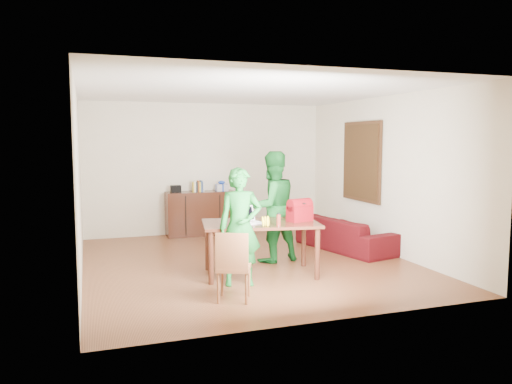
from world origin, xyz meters
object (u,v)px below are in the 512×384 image
object	(u,v)px
bottle	(279,219)
red_bag	(300,212)
sofa	(345,234)
person_far	(272,207)
person_near	(240,227)
chair	(234,280)
table	(260,229)
laptop	(250,220)

from	to	relation	value
bottle	red_bag	xyz separation A→B (m)	(0.44, 0.28, 0.04)
red_bag	sofa	size ratio (longest dim) A/B	0.18
person_far	sofa	size ratio (longest dim) A/B	0.91
person_near	bottle	size ratio (longest dim) A/B	8.64
chair	person_far	distance (m)	2.15
table	chair	size ratio (longest dim) A/B	2.06
person_near	person_far	size ratio (longest dim) A/B	0.90
person_far	sofa	distance (m)	1.70
table	laptop	distance (m)	0.23
chair	bottle	distance (m)	1.20
chair	sofa	size ratio (longest dim) A/B	0.44
person_far	laptop	bearing A→B (deg)	39.11
bottle	red_bag	world-z (taller)	red_bag
chair	red_bag	xyz separation A→B (m)	(1.27, 0.91, 0.65)
laptop	bottle	world-z (taller)	laptop
chair	person_far	world-z (taller)	person_far
person_near	person_far	bearing A→B (deg)	63.27
person_far	bottle	xyz separation A→B (m)	(-0.31, -1.08, -0.02)
bottle	red_bag	distance (m)	0.53
chair	sofa	world-z (taller)	chair
person_near	sofa	xyz separation A→B (m)	(2.42, 1.48, -0.51)
laptop	bottle	xyz separation A→B (m)	(0.31, -0.33, 0.05)
person_far	bottle	world-z (taller)	person_far
bottle	red_bag	bearing A→B (deg)	32.70
red_bag	sofa	distance (m)	1.94
table	chair	xyz separation A→B (m)	(-0.69, -1.00, -0.42)
bottle	sofa	xyz separation A→B (m)	(1.86, 1.46, -0.58)
person_far	table	bearing A→B (deg)	46.65
laptop	bottle	distance (m)	0.46
bottle	sofa	bearing A→B (deg)	38.21
laptop	red_bag	bearing A→B (deg)	-17.61
table	bottle	bearing A→B (deg)	-60.26
laptop	person_far	bearing A→B (deg)	35.91
table	sofa	xyz separation A→B (m)	(1.99, 1.09, -0.39)
chair	person_far	bearing A→B (deg)	80.14
bottle	red_bag	size ratio (longest dim) A/B	0.52
sofa	person_far	bearing A→B (deg)	90.87
sofa	bottle	bearing A→B (deg)	115.25
table	person_near	bearing A→B (deg)	-127.54
table	bottle	distance (m)	0.44
laptop	bottle	size ratio (longest dim) A/B	2.08
person_near	chair	bearing A→B (deg)	-102.15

